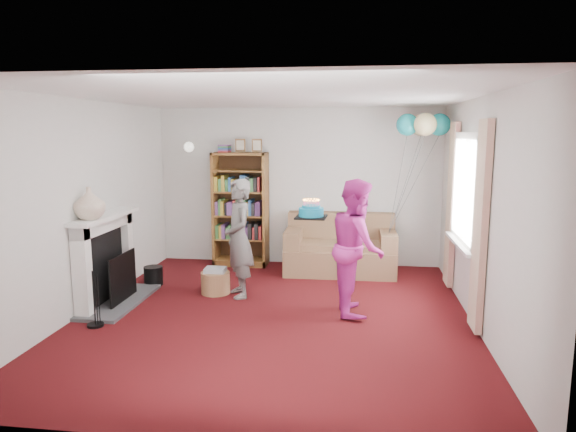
# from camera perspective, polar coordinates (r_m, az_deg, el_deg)

# --- Properties ---
(ground) EXTENTS (5.00, 5.00, 0.00)m
(ground) POSITION_cam_1_polar(r_m,az_deg,el_deg) (6.09, -1.59, -11.03)
(ground) COLOR #35080C
(ground) RESTS_ON ground
(wall_back) EXTENTS (4.50, 0.02, 2.50)m
(wall_back) POSITION_cam_1_polar(r_m,az_deg,el_deg) (8.24, 1.15, 3.27)
(wall_back) COLOR silver
(wall_back) RESTS_ON ground
(wall_left) EXTENTS (0.02, 5.00, 2.50)m
(wall_left) POSITION_cam_1_polar(r_m,az_deg,el_deg) (6.53, -21.63, 1.02)
(wall_left) COLOR silver
(wall_left) RESTS_ON ground
(wall_right) EXTENTS (0.02, 5.00, 2.50)m
(wall_right) POSITION_cam_1_polar(r_m,az_deg,el_deg) (5.86, 20.74, 0.20)
(wall_right) COLOR silver
(wall_right) RESTS_ON ground
(ceiling) EXTENTS (4.50, 5.00, 0.01)m
(ceiling) POSITION_cam_1_polar(r_m,az_deg,el_deg) (5.72, -1.70, 13.19)
(ceiling) COLOR white
(ceiling) RESTS_ON wall_back
(fireplace) EXTENTS (0.55, 1.80, 1.12)m
(fireplace) POSITION_cam_1_polar(r_m,az_deg,el_deg) (6.75, -19.18, -4.97)
(fireplace) COLOR #3F3F42
(fireplace) RESTS_ON ground
(window_bay) EXTENTS (0.14, 2.02, 2.20)m
(window_bay) POSITION_cam_1_polar(r_m,az_deg,el_deg) (6.43, 19.04, 0.63)
(window_bay) COLOR white
(window_bay) RESTS_ON ground
(wall_sconce) EXTENTS (0.16, 0.23, 0.16)m
(wall_sconce) POSITION_cam_1_polar(r_m,az_deg,el_deg) (8.44, -10.95, 7.54)
(wall_sconce) COLOR gold
(wall_sconce) RESTS_ON ground
(bookcase) EXTENTS (0.85, 0.42, 2.01)m
(bookcase) POSITION_cam_1_polar(r_m,az_deg,el_deg) (8.24, -5.25, 0.69)
(bookcase) COLOR #472B14
(bookcase) RESTS_ON ground
(sofa) EXTENTS (1.65, 0.88, 0.88)m
(sofa) POSITION_cam_1_polar(r_m,az_deg,el_deg) (7.91, 5.82, -3.79)
(sofa) COLOR brown
(sofa) RESTS_ON ground
(wicker_basket) EXTENTS (0.38, 0.38, 0.35)m
(wicker_basket) POSITION_cam_1_polar(r_m,az_deg,el_deg) (6.92, -8.06, -7.23)
(wicker_basket) COLOR #9F734A
(wicker_basket) RESTS_ON ground
(person_striped) EXTENTS (0.58, 0.66, 1.53)m
(person_striped) POSITION_cam_1_polar(r_m,az_deg,el_deg) (6.63, -5.47, -2.49)
(person_striped) COLOR black
(person_striped) RESTS_ON ground
(person_magenta) EXTENTS (0.68, 0.83, 1.59)m
(person_magenta) POSITION_cam_1_polar(r_m,az_deg,el_deg) (6.06, 7.68, -3.38)
(person_magenta) COLOR #B92588
(person_magenta) RESTS_ON ground
(birthday_cake) EXTENTS (0.36, 0.36, 0.22)m
(birthday_cake) POSITION_cam_1_polar(r_m,az_deg,el_deg) (6.08, 2.59, 0.43)
(birthday_cake) COLOR black
(birthday_cake) RESTS_ON ground
(balloons) EXTENTS (0.82, 0.75, 1.72)m
(balloons) POSITION_cam_1_polar(r_m,az_deg,el_deg) (7.57, 14.80, 9.79)
(balloons) COLOR #3F3F3F
(balloons) RESTS_ON ground
(mantel_vase) EXTENTS (0.41, 0.41, 0.37)m
(mantel_vase) POSITION_cam_1_polar(r_m,az_deg,el_deg) (6.32, -21.21, 1.35)
(mantel_vase) COLOR beige
(mantel_vase) RESTS_ON fireplace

